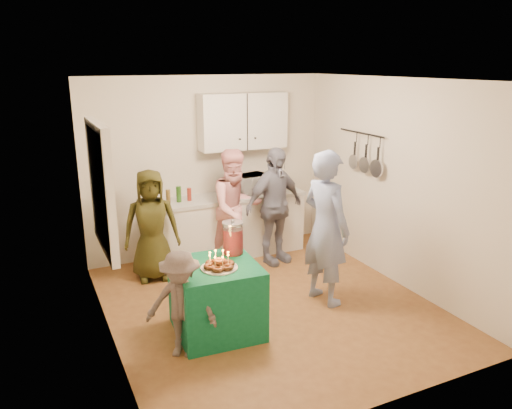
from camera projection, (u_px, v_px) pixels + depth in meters
name	position (u px, v px, depth m)	size (l,w,h in m)	color
floor	(269.00, 305.00, 5.91)	(4.00, 4.00, 0.00)	brown
ceiling	(270.00, 79.00, 5.19)	(4.00, 4.00, 0.00)	white
back_wall	(208.00, 166.00, 7.29)	(3.60, 3.60, 0.00)	silver
left_wall	(103.00, 221.00, 4.81)	(4.00, 4.00, 0.00)	silver
right_wall	(397.00, 183.00, 6.29)	(4.00, 4.00, 0.00)	silver
window_night	(99.00, 188.00, 5.02)	(0.04, 1.00, 1.20)	black
counter	(229.00, 227.00, 7.35)	(2.20, 0.58, 0.86)	white
countertop	(229.00, 197.00, 7.23)	(2.24, 0.62, 0.05)	beige
upper_cabinet	(243.00, 121.00, 7.19)	(1.30, 0.30, 0.80)	white
pot_rack	(359.00, 151.00, 6.78)	(0.12, 1.00, 0.60)	black
microwave	(251.00, 184.00, 7.33)	(0.50, 0.34, 0.27)	white
party_table	(217.00, 298.00, 5.25)	(0.85, 0.85, 0.76)	#0E5F39
donut_cake	(219.00, 260.00, 5.03)	(0.38, 0.38, 0.18)	#381C0C
punch_jar	(233.00, 239.00, 5.40)	(0.22, 0.22, 0.34)	red
man_birthday	(326.00, 228.00, 5.79)	(0.67, 0.44, 1.84)	#8998C7
woman_back_left	(151.00, 225.00, 6.46)	(0.72, 0.47, 1.47)	brown
woman_back_center	(236.00, 208.00, 6.88)	(0.80, 0.63, 1.65)	pink
woman_back_right	(274.00, 206.00, 6.97)	(0.97, 0.41, 1.66)	black
child_near_left	(181.00, 304.00, 4.77)	(0.70, 0.40, 1.08)	#514441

